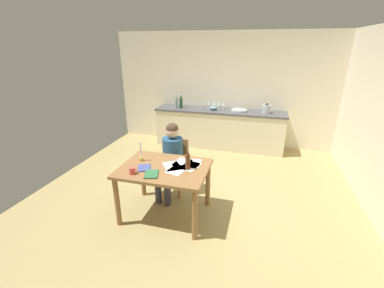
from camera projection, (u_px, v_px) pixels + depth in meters
The scene contains 25 objects.
ground_plane at pixel (195, 196), 4.21m from camera, with size 5.20×5.20×0.04m, color tan.
wall_back at pixel (223, 90), 6.07m from camera, with size 5.20×0.12×2.60m, color silver.
kitchen_counter at pixel (219, 128), 6.05m from camera, with size 2.98×0.64×0.90m.
dining_table at pixel (164, 175), 3.51m from camera, with size 1.19×0.90×0.76m.
chair_at_table at pixel (175, 163), 4.20m from camera, with size 0.44×0.44×0.88m.
person_seated at pixel (171, 156), 4.00m from camera, with size 0.36×0.61×1.19m.
coffee_mug at pixel (132, 171), 3.27m from camera, with size 0.11×0.07×0.09m.
candlestick at pixel (141, 155), 3.63m from camera, with size 0.06×0.06×0.30m.
book_magazine at pixel (151, 174), 3.26m from camera, with size 0.17×0.23×0.02m, color #2E673F.
book_cookery at pixel (144, 168), 3.43m from camera, with size 0.17×0.21×0.02m, color #3F4A8C.
paper_letter at pixel (182, 163), 3.60m from camera, with size 0.21×0.30×0.00m, color white.
paper_bill at pixel (172, 166), 3.49m from camera, with size 0.21×0.30×0.00m, color white.
paper_envelope at pixel (192, 163), 3.57m from camera, with size 0.21×0.30×0.00m, color white.
paper_receipt at pixel (190, 166), 3.50m from camera, with size 0.21×0.30×0.00m, color white.
paper_notice at pixel (177, 170), 3.39m from camera, with size 0.21×0.30×0.00m, color white.
wine_bottle_on_table at pixel (188, 162), 3.37m from camera, with size 0.07×0.07×0.26m.
sink_unit at pixel (239, 110), 5.78m from camera, with size 0.36×0.36×0.24m.
bottle_oil at pixel (176, 102), 6.04m from camera, with size 0.07×0.07×0.32m.
bottle_vinegar at pixel (181, 103), 6.04m from camera, with size 0.07×0.07×0.29m.
mixing_bowl at pixel (213, 108), 5.90m from camera, with size 0.18×0.18×0.08m, color #668C99.
stovetop_kettle at pixel (266, 108), 5.60m from camera, with size 0.18×0.18×0.22m.
wine_glass_near_sink at pixel (224, 104), 5.97m from camera, with size 0.07×0.07×0.15m.
wine_glass_by_kettle at pixel (219, 104), 6.00m from camera, with size 0.07×0.07×0.15m.
wine_glass_back_left at pixel (214, 104), 6.02m from camera, with size 0.07×0.07×0.15m.
wine_glass_back_right at pixel (209, 103), 6.06m from camera, with size 0.07×0.07×0.15m.
Camera 1 is at (0.91, -3.50, 2.31)m, focal length 23.96 mm.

